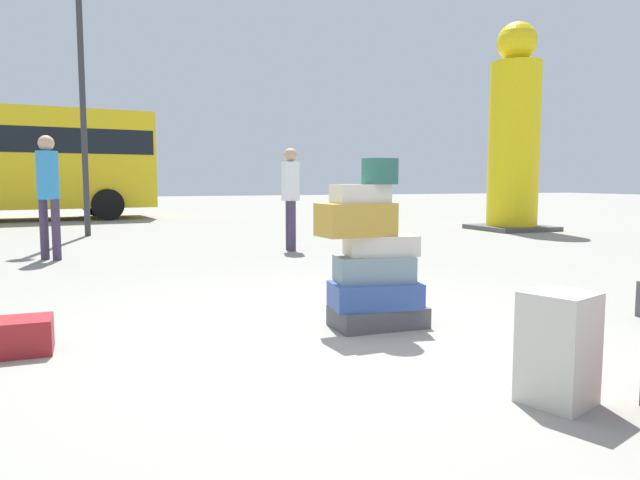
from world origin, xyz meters
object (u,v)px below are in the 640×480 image
(lamp_post, at_px, (79,7))
(suitcase_tower, at_px, (372,260))
(suitcase_cream_left_side, at_px, (558,348))
(person_bearded_onlooker, at_px, (291,190))
(parked_bus, at_px, (1,156))
(yellow_dummy_statue, at_px, (514,139))
(suitcase_maroon_right_side, at_px, (5,337))
(person_tourist_with_camera, at_px, (48,186))

(lamp_post, bearing_deg, suitcase_tower, -76.13)
(lamp_post, bearing_deg, suitcase_cream_left_side, -77.37)
(person_bearded_onlooker, xyz_separation_m, parked_bus, (-5.48, 9.67, 0.84))
(suitcase_cream_left_side, bearing_deg, person_bearded_onlooker, 63.38)
(suitcase_cream_left_side, distance_m, yellow_dummy_statue, 11.31)
(lamp_post, bearing_deg, suitcase_maroon_right_side, -92.38)
(suitcase_cream_left_side, bearing_deg, yellow_dummy_statue, 32.35)
(person_bearded_onlooker, xyz_separation_m, lamp_post, (-3.16, 3.90, 3.60))
(suitcase_tower, xyz_separation_m, suitcase_cream_left_side, (0.20, -1.79, -0.23))
(suitcase_cream_left_side, distance_m, parked_bus, 17.24)
(suitcase_tower, height_order, yellow_dummy_statue, yellow_dummy_statue)
(suitcase_cream_left_side, xyz_separation_m, parked_bus, (-4.72, 16.51, 1.54))
(suitcase_tower, relative_size, suitcase_cream_left_side, 2.26)
(parked_bus, height_order, lamp_post, lamp_post)
(suitcase_maroon_right_side, distance_m, person_tourist_with_camera, 5.08)
(person_bearded_onlooker, xyz_separation_m, yellow_dummy_statue, (6.02, 2.04, 1.11))
(suitcase_maroon_right_side, bearing_deg, suitcase_cream_left_side, -36.05)
(suitcase_tower, height_order, person_tourist_with_camera, person_tourist_with_camera)
(yellow_dummy_statue, bearing_deg, parked_bus, 146.43)
(suitcase_tower, height_order, parked_bus, parked_bus)
(suitcase_maroon_right_side, bearing_deg, suitcase_tower, -4.40)
(suitcase_maroon_right_side, xyz_separation_m, person_tourist_with_camera, (-0.07, 4.99, 0.95))
(person_tourist_with_camera, distance_m, yellow_dummy_statue, 9.86)
(suitcase_maroon_right_side, bearing_deg, lamp_post, 86.46)
(suitcase_maroon_right_side, bearing_deg, parked_bus, 96.46)
(suitcase_tower, relative_size, lamp_post, 0.18)
(suitcase_maroon_right_side, height_order, parked_bus, parked_bus)
(parked_bus, bearing_deg, suitcase_cream_left_side, -81.72)
(person_tourist_with_camera, distance_m, parked_bus, 9.80)
(suitcase_cream_left_side, relative_size, person_tourist_with_camera, 0.33)
(suitcase_cream_left_side, xyz_separation_m, person_bearded_onlooker, (0.76, 6.84, 0.70))
(suitcase_tower, distance_m, lamp_post, 10.08)
(person_tourist_with_camera, relative_size, yellow_dummy_statue, 0.38)
(person_bearded_onlooker, height_order, person_tourist_with_camera, person_tourist_with_camera)
(person_tourist_with_camera, bearing_deg, person_bearded_onlooker, 39.34)
(lamp_post, bearing_deg, person_bearded_onlooker, -50.99)
(suitcase_tower, xyz_separation_m, yellow_dummy_statue, (6.97, 7.09, 1.58))
(person_bearded_onlooker, distance_m, lamp_post, 6.18)
(suitcase_maroon_right_side, height_order, yellow_dummy_statue, yellow_dummy_statue)
(person_tourist_with_camera, xyz_separation_m, parked_bus, (-1.88, 9.59, 0.77))
(suitcase_tower, bearing_deg, suitcase_maroon_right_side, 176.76)
(suitcase_tower, distance_m, person_bearded_onlooker, 5.16)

